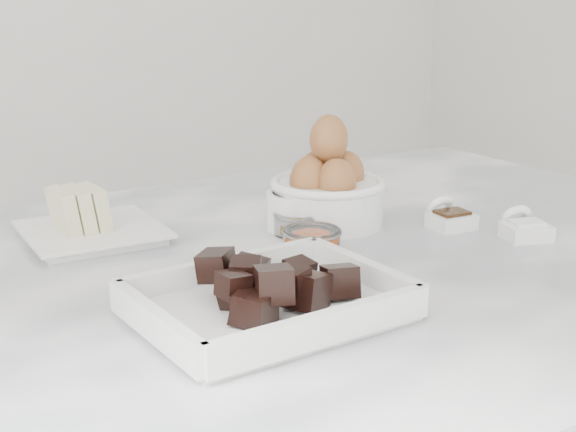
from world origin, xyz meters
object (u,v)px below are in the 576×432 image
object	(u,v)px
sugar_ramekin	(297,209)
vanilla_spoon	(448,217)
salt_spoon	(524,227)
zest_bowl	(312,240)
chocolate_dish	(268,292)
butter_plate	(90,222)
honey_bowl	(299,222)
egg_bowl	(328,189)

from	to	relation	value
sugar_ramekin	vanilla_spoon	world-z (taller)	sugar_ramekin
salt_spoon	vanilla_spoon	bearing A→B (deg)	119.21
zest_bowl	salt_spoon	size ratio (longest dim) A/B	0.91
chocolate_dish	vanilla_spoon	xyz separation A→B (m)	(0.34, 0.13, -0.01)
vanilla_spoon	salt_spoon	world-z (taller)	same
sugar_ramekin	zest_bowl	distance (m)	0.10
butter_plate	zest_bowl	distance (m)	0.27
butter_plate	sugar_ramekin	xyz separation A→B (m)	(0.23, -0.09, 0.00)
chocolate_dish	honey_bowl	xyz separation A→B (m)	(0.16, 0.21, -0.01)
butter_plate	egg_bowl	xyz separation A→B (m)	(0.28, -0.10, 0.02)
sugar_ramekin	honey_bowl	distance (m)	0.02
sugar_ramekin	chocolate_dish	bearing A→B (deg)	-127.88
vanilla_spoon	chocolate_dish	bearing A→B (deg)	-159.22
butter_plate	honey_bowl	size ratio (longest dim) A/B	2.51
butter_plate	salt_spoon	bearing A→B (deg)	-31.41
egg_bowl	honey_bowl	bearing A→B (deg)	-163.60
chocolate_dish	zest_bowl	world-z (taller)	chocolate_dish
honey_bowl	zest_bowl	world-z (taller)	zest_bowl
egg_bowl	vanilla_spoon	distance (m)	0.15
honey_bowl	zest_bowl	distance (m)	0.08
egg_bowl	butter_plate	bearing A→B (deg)	160.85
egg_bowl	salt_spoon	distance (m)	0.24
chocolate_dish	zest_bowl	xyz separation A→B (m)	(0.13, 0.13, -0.01)
butter_plate	egg_bowl	size ratio (longest dim) A/B	1.12
honey_bowl	chocolate_dish	bearing A→B (deg)	-128.73
chocolate_dish	salt_spoon	distance (m)	0.39
zest_bowl	salt_spoon	xyz separation A→B (m)	(0.25, -0.09, -0.00)
egg_bowl	honey_bowl	size ratio (longest dim) A/B	2.24
chocolate_dish	egg_bowl	xyz separation A→B (m)	(0.22, 0.22, 0.02)
vanilla_spoon	butter_plate	bearing A→B (deg)	154.56
butter_plate	sugar_ramekin	bearing A→B (deg)	-21.60
egg_bowl	zest_bowl	distance (m)	0.12
chocolate_dish	zest_bowl	bearing A→B (deg)	44.37
butter_plate	zest_bowl	xyz separation A→B (m)	(0.19, -0.18, -0.01)
egg_bowl	salt_spoon	bearing A→B (deg)	-46.42
zest_bowl	vanilla_spoon	distance (m)	0.20
vanilla_spoon	zest_bowl	bearing A→B (deg)	178.89
honey_bowl	vanilla_spoon	size ratio (longest dim) A/B	0.97
chocolate_dish	sugar_ramekin	bearing A→B (deg)	52.12
honey_bowl	zest_bowl	xyz separation A→B (m)	(-0.03, -0.07, 0.00)
sugar_ramekin	egg_bowl	bearing A→B (deg)	-4.71
salt_spoon	butter_plate	bearing A→B (deg)	148.59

